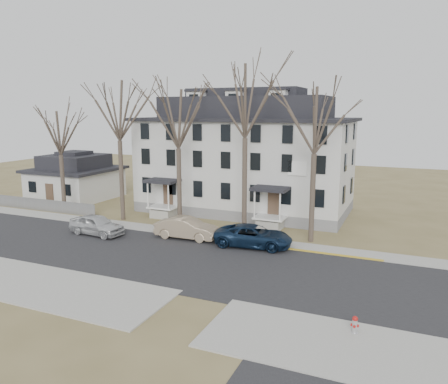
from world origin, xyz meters
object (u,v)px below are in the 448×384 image
at_px(tree_mid_right, 315,115).
at_px(fire_hydrant, 355,325).
at_px(tree_bungalow, 59,130).
at_px(bicycle_left, 155,209).
at_px(tree_far_left, 118,106).
at_px(tree_center, 245,96).
at_px(tree_mid_left, 178,115).
at_px(car_silver, 97,225).
at_px(car_navy, 253,236).
at_px(small_house, 76,179).
at_px(boarding_house, 245,157).
at_px(car_tan, 187,229).

bearing_deg(tree_mid_right, fire_hydrant, -69.90).
distance_m(tree_bungalow, fire_hydrant, 33.18).
xyz_separation_m(tree_mid_right, bicycle_left, (-15.81, 2.90, -9.10)).
xyz_separation_m(tree_far_left, tree_center, (12.00, 0.00, 0.74)).
height_order(tree_mid_left, tree_center, tree_center).
height_order(tree_mid_left, car_silver, tree_mid_left).
xyz_separation_m(car_navy, fire_hydrant, (8.51, -10.33, -0.36)).
bearing_deg(fire_hydrant, car_navy, 129.48).
relative_size(small_house, fire_hydrant, 10.04).
bearing_deg(boarding_house, tree_center, -69.80).
bearing_deg(car_tan, bicycle_left, 45.21).
relative_size(car_tan, bicycle_left, 2.64).
relative_size(boarding_house, car_silver, 4.33).
bearing_deg(car_navy, car_silver, 93.68).
relative_size(car_silver, car_tan, 0.95).
relative_size(tree_bungalow, car_navy, 1.89).
bearing_deg(car_tan, tree_bungalow, 75.78).
distance_m(tree_center, tree_bungalow, 19.23).
xyz_separation_m(tree_mid_right, fire_hydrant, (4.89, -13.35, -9.16)).
relative_size(tree_mid_right, car_navy, 2.23).
relative_size(tree_center, car_tan, 2.92).
relative_size(tree_center, bicycle_left, 7.70).
bearing_deg(tree_bungalow, car_navy, -8.24).
height_order(tree_bungalow, car_navy, tree_bungalow).
height_order(tree_bungalow, fire_hydrant, tree_bungalow).
xyz_separation_m(car_silver, fire_hydrant, (21.22, -8.25, -0.38)).
relative_size(tree_mid_left, bicycle_left, 6.67).
relative_size(tree_mid_left, fire_hydrant, 14.71).
bearing_deg(tree_far_left, tree_mid_left, 0.00).
xyz_separation_m(car_silver, car_navy, (12.71, 2.08, -0.03)).
xyz_separation_m(car_tan, bicycle_left, (-6.69, 6.06, -0.33)).
relative_size(boarding_house, fire_hydrant, 24.01).
bearing_deg(small_house, tree_mid_left, -20.03).
bearing_deg(car_tan, tree_mid_left, 34.33).
bearing_deg(tree_mid_right, bicycle_left, 169.61).
bearing_deg(tree_center, tree_mid_right, 0.00).
bearing_deg(tree_bungalow, tree_far_left, 0.00).
bearing_deg(small_house, tree_far_left, -29.39).
bearing_deg(car_navy, tree_bungalow, 76.16).
bearing_deg(tree_mid_right, tree_bungalow, 180.00).
bearing_deg(tree_center, car_tan, -138.84).
height_order(tree_mid_right, car_tan, tree_mid_right).
height_order(small_house, car_silver, small_house).
height_order(tree_center, tree_bungalow, tree_center).
distance_m(tree_far_left, tree_center, 12.02).
height_order(boarding_house, tree_center, tree_center).
height_order(tree_far_left, bicycle_left, tree_far_left).
relative_size(tree_mid_right, fire_hydrant, 14.71).
xyz_separation_m(tree_mid_left, tree_mid_right, (11.50, 0.00, 0.00)).
height_order(tree_far_left, tree_mid_right, tree_far_left).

